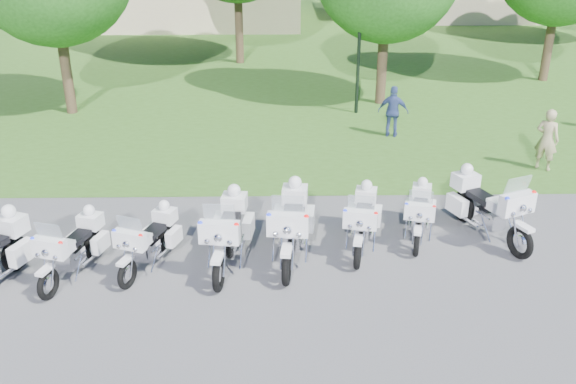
{
  "coord_description": "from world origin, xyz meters",
  "views": [
    {
      "loc": [
        -0.33,
        -11.71,
        6.9
      ],
      "look_at": [
        -0.1,
        1.2,
        0.95
      ],
      "focal_mm": 40.0,
      "sensor_mm": 36.0,
      "label": 1
    }
  ],
  "objects_px": {
    "bystander_a": "(547,140)",
    "motorcycle_7": "(488,206)",
    "motorcycle_3": "(228,231)",
    "lamp_post": "(360,16)",
    "bystander_c": "(393,112)",
    "motorcycle_2": "(150,239)",
    "motorcycle_4": "(292,224)",
    "motorcycle_6": "(420,212)",
    "motorcycle_5": "(363,219)",
    "motorcycle_1": "(73,246)"
  },
  "relations": [
    {
      "from": "motorcycle_2",
      "to": "motorcycle_6",
      "type": "height_order",
      "value": "motorcycle_2"
    },
    {
      "from": "motorcycle_3",
      "to": "bystander_c",
      "type": "relative_size",
      "value": 1.57
    },
    {
      "from": "lamp_post",
      "to": "motorcycle_3",
      "type": "bearing_deg",
      "value": -110.67
    },
    {
      "from": "motorcycle_7",
      "to": "bystander_c",
      "type": "xyz_separation_m",
      "value": [
        -0.99,
        6.55,
        0.08
      ]
    },
    {
      "from": "motorcycle_6",
      "to": "motorcycle_7",
      "type": "height_order",
      "value": "motorcycle_7"
    },
    {
      "from": "motorcycle_5",
      "to": "motorcycle_6",
      "type": "relative_size",
      "value": 1.09
    },
    {
      "from": "motorcycle_5",
      "to": "motorcycle_6",
      "type": "bearing_deg",
      "value": -150.37
    },
    {
      "from": "motorcycle_2",
      "to": "bystander_a",
      "type": "xyz_separation_m",
      "value": [
        9.98,
        4.95,
        0.27
      ]
    },
    {
      "from": "motorcycle_4",
      "to": "motorcycle_6",
      "type": "xyz_separation_m",
      "value": [
        2.85,
        0.8,
        -0.16
      ]
    },
    {
      "from": "motorcycle_6",
      "to": "bystander_a",
      "type": "height_order",
      "value": "bystander_a"
    },
    {
      "from": "motorcycle_4",
      "to": "bystander_a",
      "type": "relative_size",
      "value": 1.53
    },
    {
      "from": "motorcycle_5",
      "to": "lamp_post",
      "type": "bearing_deg",
      "value": -83.62
    },
    {
      "from": "motorcycle_1",
      "to": "motorcycle_5",
      "type": "height_order",
      "value": "motorcycle_5"
    },
    {
      "from": "motorcycle_7",
      "to": "lamp_post",
      "type": "distance_m",
      "value": 9.55
    },
    {
      "from": "motorcycle_3",
      "to": "motorcycle_4",
      "type": "xyz_separation_m",
      "value": [
        1.3,
        0.24,
        0.03
      ]
    },
    {
      "from": "motorcycle_4",
      "to": "lamp_post",
      "type": "xyz_separation_m",
      "value": [
        2.49,
        9.81,
        2.59
      ]
    },
    {
      "from": "lamp_post",
      "to": "bystander_c",
      "type": "distance_m",
      "value": 3.62
    },
    {
      "from": "lamp_post",
      "to": "motorcycle_6",
      "type": "bearing_deg",
      "value": -87.76
    },
    {
      "from": "motorcycle_3",
      "to": "motorcycle_5",
      "type": "height_order",
      "value": "motorcycle_3"
    },
    {
      "from": "motorcycle_2",
      "to": "motorcycle_5",
      "type": "height_order",
      "value": "motorcycle_5"
    },
    {
      "from": "motorcycle_5",
      "to": "motorcycle_7",
      "type": "distance_m",
      "value": 2.84
    },
    {
      "from": "bystander_a",
      "to": "motorcycle_4",
      "type": "bearing_deg",
      "value": 72.54
    },
    {
      "from": "motorcycle_3",
      "to": "motorcycle_5",
      "type": "bearing_deg",
      "value": -160.83
    },
    {
      "from": "motorcycle_6",
      "to": "bystander_a",
      "type": "bearing_deg",
      "value": -124.1
    },
    {
      "from": "lamp_post",
      "to": "bystander_a",
      "type": "relative_size",
      "value": 2.56
    },
    {
      "from": "motorcycle_4",
      "to": "bystander_c",
      "type": "xyz_separation_m",
      "value": [
        3.34,
        7.36,
        0.07
      ]
    },
    {
      "from": "motorcycle_2",
      "to": "motorcycle_6",
      "type": "distance_m",
      "value": 5.85
    },
    {
      "from": "motorcycle_3",
      "to": "lamp_post",
      "type": "distance_m",
      "value": 11.06
    },
    {
      "from": "bystander_a",
      "to": "motorcycle_7",
      "type": "bearing_deg",
      "value": 93.5
    },
    {
      "from": "motorcycle_5",
      "to": "bystander_c",
      "type": "bearing_deg",
      "value": -92.35
    },
    {
      "from": "motorcycle_1",
      "to": "motorcycle_6",
      "type": "bearing_deg",
      "value": -152.14
    },
    {
      "from": "motorcycle_4",
      "to": "lamp_post",
      "type": "height_order",
      "value": "lamp_post"
    },
    {
      "from": "bystander_c",
      "to": "motorcycle_2",
      "type": "bearing_deg",
      "value": 66.49
    },
    {
      "from": "motorcycle_2",
      "to": "motorcycle_4",
      "type": "relative_size",
      "value": 0.77
    },
    {
      "from": "motorcycle_7",
      "to": "lamp_post",
      "type": "xyz_separation_m",
      "value": [
        -1.84,
        9.0,
        2.6
      ]
    },
    {
      "from": "motorcycle_6",
      "to": "bystander_c",
      "type": "xyz_separation_m",
      "value": [
        0.5,
        6.56,
        0.22
      ]
    },
    {
      "from": "motorcycle_1",
      "to": "motorcycle_4",
      "type": "height_order",
      "value": "motorcycle_4"
    },
    {
      "from": "bystander_c",
      "to": "bystander_a",
      "type": "bearing_deg",
      "value": 159.14
    },
    {
      "from": "motorcycle_7",
      "to": "bystander_a",
      "type": "relative_size",
      "value": 1.41
    },
    {
      "from": "motorcycle_5",
      "to": "motorcycle_7",
      "type": "bearing_deg",
      "value": -159.22
    },
    {
      "from": "motorcycle_2",
      "to": "motorcycle_3",
      "type": "distance_m",
      "value": 1.59
    },
    {
      "from": "motorcycle_4",
      "to": "motorcycle_7",
      "type": "relative_size",
      "value": 1.09
    },
    {
      "from": "motorcycle_3",
      "to": "motorcycle_4",
      "type": "height_order",
      "value": "motorcycle_4"
    },
    {
      "from": "motorcycle_5",
      "to": "lamp_post",
      "type": "height_order",
      "value": "lamp_post"
    },
    {
      "from": "motorcycle_4",
      "to": "motorcycle_7",
      "type": "bearing_deg",
      "value": -163.14
    },
    {
      "from": "motorcycle_1",
      "to": "motorcycle_2",
      "type": "height_order",
      "value": "motorcycle_1"
    },
    {
      "from": "motorcycle_6",
      "to": "motorcycle_1",
      "type": "bearing_deg",
      "value": 25.45
    },
    {
      "from": "motorcycle_1",
      "to": "motorcycle_5",
      "type": "relative_size",
      "value": 0.95
    },
    {
      "from": "motorcycle_5",
      "to": "bystander_c",
      "type": "height_order",
      "value": "bystander_c"
    },
    {
      "from": "motorcycle_2",
      "to": "motorcycle_7",
      "type": "height_order",
      "value": "motorcycle_7"
    }
  ]
}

